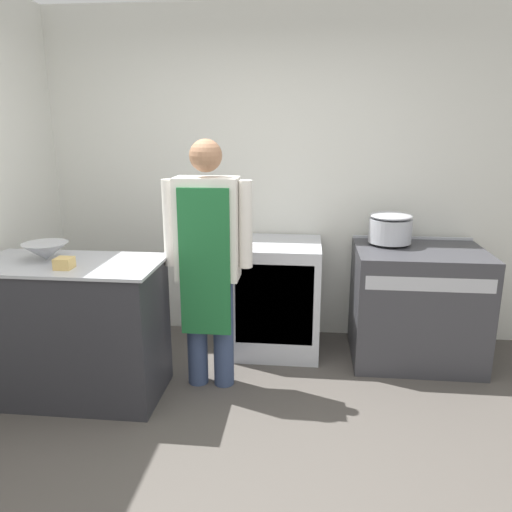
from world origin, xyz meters
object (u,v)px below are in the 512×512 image
object	(u,v)px
fridge_unit	(277,296)
mixing_bowl	(46,251)
stove	(416,305)
stock_pot	(390,227)
person_cook	(208,253)
plastic_tub	(64,263)

from	to	relation	value
fridge_unit	mixing_bowl	size ratio (longest dim) A/B	3.03
stove	fridge_unit	size ratio (longest dim) A/B	1.07
fridge_unit	stock_pot	world-z (taller)	stock_pot
person_cook	stock_pot	world-z (taller)	person_cook
stove	stock_pot	world-z (taller)	stock_pot
stock_pot	person_cook	bearing A→B (deg)	-151.57
person_cook	plastic_tub	distance (m)	0.89
fridge_unit	plastic_tub	xyz separation A→B (m)	(-1.24, -0.99, 0.52)
mixing_bowl	stock_pot	xyz separation A→B (m)	(2.32, 0.87, 0.03)
person_cook	stock_pot	xyz separation A→B (m)	(1.28, 0.70, 0.06)
person_cook	plastic_tub	bearing A→B (deg)	-156.06
stove	mixing_bowl	xyz separation A→B (m)	(-2.53, -0.75, 0.54)
mixing_bowl	stock_pot	bearing A→B (deg)	20.69
fridge_unit	mixing_bowl	xyz separation A→B (m)	(-1.45, -0.81, 0.54)
plastic_tub	stock_pot	distance (m)	2.35
person_cook	fridge_unit	bearing A→B (deg)	56.37
stove	mixing_bowl	size ratio (longest dim) A/B	3.25
stove	person_cook	xyz separation A→B (m)	(-1.50, -0.57, 0.51)
stove	stock_pot	bearing A→B (deg)	148.85
plastic_tub	person_cook	bearing A→B (deg)	23.94
fridge_unit	stove	bearing A→B (deg)	-3.52
person_cook	mixing_bowl	bearing A→B (deg)	-170.14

